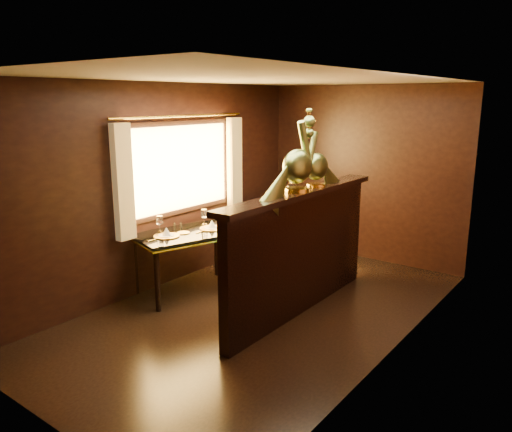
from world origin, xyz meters
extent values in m
plane|color=black|center=(0.00, 0.00, 0.00)|extent=(5.00, 5.00, 0.00)
cube|color=black|center=(0.00, 2.50, 1.25)|extent=(3.00, 0.04, 2.50)
cube|color=black|center=(0.00, -2.50, 1.25)|extent=(3.00, 0.04, 2.50)
cube|color=black|center=(-1.50, 0.00, 1.25)|extent=(0.04, 5.00, 2.50)
cube|color=black|center=(1.50, 0.00, 1.25)|extent=(0.04, 5.00, 2.50)
cube|color=beige|center=(0.00, 0.00, 2.50)|extent=(3.00, 5.00, 0.04)
cube|color=#FFC672|center=(-1.50, 0.30, 1.45)|extent=(0.01, 1.70, 1.05)
cube|color=gold|center=(-1.40, -0.67, 1.40)|extent=(0.10, 0.22, 1.30)
cube|color=gold|center=(-1.40, 1.27, 1.40)|extent=(0.10, 0.22, 1.30)
cylinder|color=gold|center=(-1.42, 0.30, 2.10)|extent=(0.03, 2.20, 0.03)
cube|color=black|center=(0.33, 0.30, 0.65)|extent=(0.12, 2.60, 1.30)
cube|color=#2E3317|center=(0.26, 0.30, 0.70)|extent=(0.02, 2.20, 0.95)
cube|color=black|center=(0.33, 0.30, 1.33)|extent=(0.26, 2.70, 0.06)
cube|color=black|center=(-1.05, -0.03, 0.73)|extent=(1.10, 1.42, 0.04)
cube|color=gold|center=(-1.05, -0.03, 0.70)|extent=(1.12, 1.45, 0.02)
cylinder|color=black|center=(-1.52, -0.47, 0.35)|extent=(0.06, 0.06, 0.69)
cylinder|color=black|center=(-0.92, -0.66, 0.35)|extent=(0.06, 0.06, 0.69)
cylinder|color=black|center=(-1.18, 0.61, 0.35)|extent=(0.06, 0.06, 0.69)
cylinder|color=black|center=(-0.58, 0.42, 0.35)|extent=(0.06, 0.06, 0.69)
cylinder|color=gold|center=(-1.11, -0.32, 0.76)|extent=(0.30, 0.30, 0.01)
cone|color=silver|center=(-1.11, -0.32, 0.81)|extent=(0.11, 0.11, 0.10)
cylinder|color=gold|center=(-0.93, 0.25, 0.76)|extent=(0.30, 0.30, 0.01)
cone|color=silver|center=(-0.93, 0.25, 0.81)|extent=(0.11, 0.11, 0.10)
cylinder|color=silver|center=(-1.34, 0.02, 0.78)|extent=(0.03, 0.03, 0.06)
cylinder|color=silver|center=(-1.29, 0.08, 0.78)|extent=(0.03, 0.03, 0.06)
cube|color=black|center=(-0.16, 0.30, 0.45)|extent=(0.58, 0.58, 0.06)
cube|color=navy|center=(-0.16, 0.30, 0.50)|extent=(0.53, 0.53, 0.05)
cube|color=navy|center=(0.03, 0.36, 0.85)|extent=(0.14, 0.37, 0.61)
cube|color=black|center=(-0.30, 0.06, 0.21)|extent=(0.05, 0.05, 0.42)
cube|color=black|center=(0.08, 0.17, 0.21)|extent=(0.05, 0.05, 0.42)
cube|color=black|center=(-0.41, 0.44, 0.21)|extent=(0.05, 0.05, 0.42)
cube|color=black|center=(-0.03, 0.54, 0.21)|extent=(0.05, 0.05, 0.42)
sphere|color=gold|center=(0.09, 0.17, 1.31)|extent=(0.07, 0.07, 0.07)
sphere|color=gold|center=(-0.02, 0.55, 1.31)|extent=(0.07, 0.07, 0.07)
cube|color=black|center=(-0.45, 0.84, 0.44)|extent=(0.56, 0.56, 0.06)
cube|color=navy|center=(-0.45, 0.84, 0.49)|extent=(0.50, 0.50, 0.05)
cube|color=navy|center=(-0.26, 0.89, 0.82)|extent=(0.13, 0.35, 0.58)
cube|color=black|center=(-0.58, 0.61, 0.20)|extent=(0.05, 0.05, 0.41)
cube|color=black|center=(-0.22, 0.71, 0.20)|extent=(0.05, 0.05, 0.41)
cube|color=black|center=(-0.68, 0.97, 0.20)|extent=(0.05, 0.05, 0.41)
cube|color=black|center=(-0.32, 1.07, 0.20)|extent=(0.05, 0.05, 0.41)
sphere|color=gold|center=(-0.21, 0.71, 1.26)|extent=(0.07, 0.07, 0.07)
sphere|color=gold|center=(-0.31, 1.07, 1.26)|extent=(0.07, 0.07, 0.07)
camera|label=1|loc=(3.05, -4.13, 2.31)|focal=35.00mm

